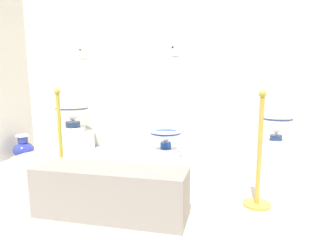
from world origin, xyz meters
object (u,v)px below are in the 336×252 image
Objects in this scene: antique_toilet_leftmost at (72,114)px; antique_toilet_broad_patterned at (277,125)px; plinth_block_pale_glazed at (166,156)px; museum_bench at (111,192)px; stanchion_post_near_left at (61,153)px; stanchion_post_near_right at (258,170)px; info_placard_second at (175,50)px; plinth_block_broad_patterned at (275,156)px; antique_toilet_pale_glazed at (166,137)px; info_placard_first at (83,53)px; plinth_block_leftmost at (74,141)px; decorative_vase_companion at (23,149)px.

antique_toilet_leftmost is 1.26× the size of antique_toilet_broad_patterned.
museum_bench is at bearing -96.24° from plinth_block_pale_glazed.
stanchion_post_near_right is at bearing -3.14° from stanchion_post_near_left.
info_placard_second reaches higher than antique_toilet_leftmost.
plinth_block_broad_patterned is at bearing 73.01° from stanchion_post_near_right.
antique_toilet_pale_glazed is 2.70× the size of info_placard_first.
stanchion_post_near_right reaches higher than plinth_block_leftmost.
plinth_block_broad_patterned is 0.84m from stanchion_post_near_right.
plinth_block_leftmost is 1.28m from antique_toilet_pale_glazed.
antique_toilet_broad_patterned is 0.34× the size of stanchion_post_near_left.
plinth_block_broad_patterned is 1.04× the size of decorative_vase_companion.
stanchion_post_near_right is at bearing -106.99° from antique_toilet_broad_patterned.
decorative_vase_companion is at bearing -166.89° from info_placard_second.
antique_toilet_pale_glazed is (1.27, -0.06, 0.13)m from plinth_block_leftmost.
plinth_block_leftmost is 2.53m from plinth_block_broad_patterned.
plinth_block_pale_glazed is 1.35m from info_placard_second.
antique_toilet_leftmost reaches higher than antique_toilet_broad_patterned.
info_placard_second is at bearing 14.61° from plinth_block_leftmost.
plinth_block_pale_glazed is 0.93× the size of antique_toilet_pale_glazed.
stanchion_post_near_right reaches higher than plinth_block_pale_glazed.
plinth_block_pale_glazed is 2.51× the size of info_placard_first.
antique_toilet_pale_glazed is 1.14× the size of antique_toilet_broad_patterned.
museum_bench is at bearing -138.42° from antique_toilet_broad_patterned.
antique_toilet_leftmost is 2.53m from antique_toilet_broad_patterned.
antique_toilet_leftmost is at bearing 112.72° from stanchion_post_near_left.
antique_toilet_leftmost is 3.13× the size of info_placard_second.
decorative_vase_companion is 0.34× the size of stanchion_post_near_left.
museum_bench is at bearing -34.94° from stanchion_post_near_left.
stanchion_post_near_right is (-0.24, -0.80, 0.08)m from plinth_block_broad_patterned.
stanchion_post_near_left is at bearing -162.46° from antique_toilet_broad_patterned.
antique_toilet_pale_glazed is 0.39× the size of stanchion_post_near_left.
plinth_block_leftmost is at bearing 10.19° from decorative_vase_companion.
antique_toilet_pale_glazed reaches higher than plinth_block_leftmost.
info_placard_first is 1.30m from info_placard_second.
antique_toilet_pale_glazed reaches higher than decorative_vase_companion.
info_placard_second reaches higher than info_placard_first.
plinth_block_broad_patterned is at bearing -3.40° from antique_toilet_pale_glazed.
antique_toilet_broad_patterned is 1.91m from museum_bench.
antique_toilet_broad_patterned is 0.34× the size of stanchion_post_near_right.
antique_toilet_broad_patterned is at bearing -0.22° from decorative_vase_companion.
stanchion_post_near_right is at bearing -52.58° from info_placard_second.
museum_bench is at bearing -138.42° from plinth_block_broad_patterned.
info_placard_second is 0.11× the size of museum_bench.
stanchion_post_near_right is at bearing -40.77° from plinth_block_pale_glazed.
stanchion_post_near_right is at bearing -106.99° from plinth_block_broad_patterned.
antique_toilet_broad_patterned is at bearing -21.41° from info_placard_second.
info_placard_first reaches higher than stanchion_post_near_right.
antique_toilet_leftmost is 0.94m from stanchion_post_near_left.
antique_toilet_leftmost reaches higher than museum_bench.
decorative_vase_companion is at bearing -169.81° from antique_toilet_leftmost.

